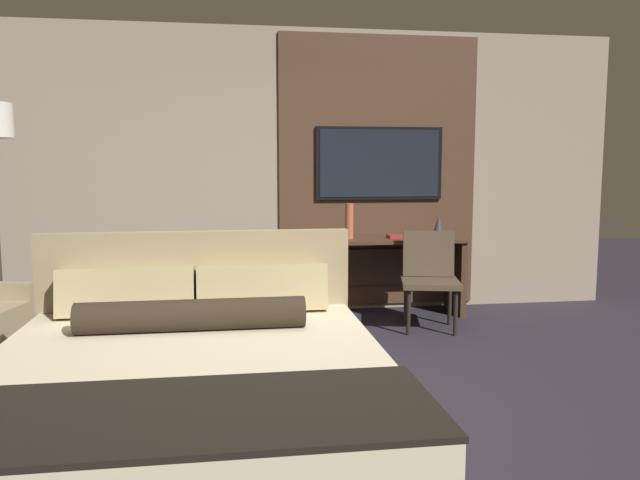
{
  "coord_description": "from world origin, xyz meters",
  "views": [
    {
      "loc": [
        -0.38,
        -3.61,
        1.45
      ],
      "look_at": [
        0.28,
        0.82,
        0.93
      ],
      "focal_mm": 35.0,
      "sensor_mm": 36.0,
      "label": 1
    }
  ],
  "objects_px": {
    "bed": "(189,403)",
    "vase_short": "(438,226)",
    "desk_chair": "(429,271)",
    "book": "(399,236)",
    "vase_tall": "(349,221)",
    "tv": "(379,163)",
    "desk": "(384,263)"
  },
  "relations": [
    {
      "from": "bed",
      "to": "tv",
      "type": "relative_size",
      "value": 1.66
    },
    {
      "from": "bed",
      "to": "vase_tall",
      "type": "bearing_deg",
      "value": 65.12
    },
    {
      "from": "bed",
      "to": "vase_short",
      "type": "xyz_separation_m",
      "value": [
        2.27,
        2.98,
        0.54
      ]
    },
    {
      "from": "desk",
      "to": "tv",
      "type": "bearing_deg",
      "value": 90.0
    },
    {
      "from": "bed",
      "to": "vase_short",
      "type": "distance_m",
      "value": 3.78
    },
    {
      "from": "book",
      "to": "vase_tall",
      "type": "bearing_deg",
      "value": -178.76
    },
    {
      "from": "desk",
      "to": "vase_tall",
      "type": "height_order",
      "value": "vase_tall"
    },
    {
      "from": "vase_tall",
      "to": "vase_short",
      "type": "distance_m",
      "value": 0.92
    },
    {
      "from": "desk_chair",
      "to": "book",
      "type": "distance_m",
      "value": 0.59
    },
    {
      "from": "desk_chair",
      "to": "book",
      "type": "height_order",
      "value": "desk_chair"
    },
    {
      "from": "vase_tall",
      "to": "tv",
      "type": "bearing_deg",
      "value": 38.24
    },
    {
      "from": "desk",
      "to": "tv",
      "type": "xyz_separation_m",
      "value": [
        0.0,
        0.22,
        0.98
      ]
    },
    {
      "from": "vase_short",
      "to": "book",
      "type": "bearing_deg",
      "value": -172.43
    },
    {
      "from": "vase_short",
      "to": "book",
      "type": "height_order",
      "value": "vase_short"
    },
    {
      "from": "tv",
      "to": "vase_tall",
      "type": "distance_m",
      "value": 0.72
    },
    {
      "from": "desk",
      "to": "desk_chair",
      "type": "bearing_deg",
      "value": -63.42
    },
    {
      "from": "tv",
      "to": "vase_tall",
      "type": "bearing_deg",
      "value": -141.76
    },
    {
      "from": "vase_short",
      "to": "book",
      "type": "distance_m",
      "value": 0.43
    },
    {
      "from": "bed",
      "to": "vase_short",
      "type": "relative_size",
      "value": 10.4
    },
    {
      "from": "tv",
      "to": "desk_chair",
      "type": "distance_m",
      "value": 1.28
    },
    {
      "from": "vase_tall",
      "to": "book",
      "type": "distance_m",
      "value": 0.52
    },
    {
      "from": "vase_tall",
      "to": "vase_short",
      "type": "bearing_deg",
      "value": 4.13
    },
    {
      "from": "tv",
      "to": "book",
      "type": "height_order",
      "value": "tv"
    },
    {
      "from": "vase_short",
      "to": "vase_tall",
      "type": "bearing_deg",
      "value": -175.87
    },
    {
      "from": "tv",
      "to": "vase_short",
      "type": "distance_m",
      "value": 0.86
    },
    {
      "from": "tv",
      "to": "vase_short",
      "type": "bearing_deg",
      "value": -21.57
    },
    {
      "from": "desk",
      "to": "tv",
      "type": "height_order",
      "value": "tv"
    },
    {
      "from": "desk_chair",
      "to": "vase_short",
      "type": "height_order",
      "value": "vase_short"
    },
    {
      "from": "tv",
      "to": "book",
      "type": "bearing_deg",
      "value": -63.42
    },
    {
      "from": "bed",
      "to": "tv",
      "type": "bearing_deg",
      "value": 61.83
    },
    {
      "from": "desk_chair",
      "to": "desk",
      "type": "bearing_deg",
      "value": 129.25
    },
    {
      "from": "tv",
      "to": "book",
      "type": "distance_m",
      "value": 0.77
    }
  ]
}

